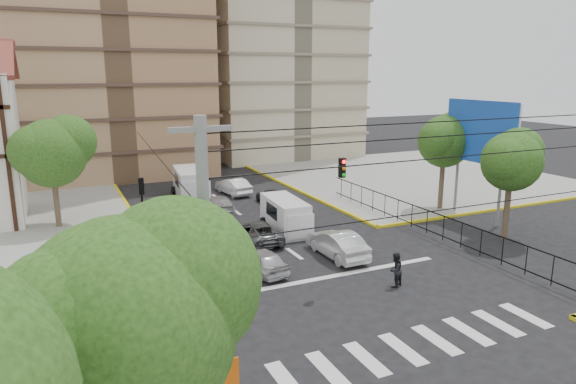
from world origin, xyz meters
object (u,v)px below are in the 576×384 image
van_left_lane (191,185)px  van_right_lane (287,216)px  car_silver_front_left (261,260)px  car_white_front_right (337,244)px  pedestrian_crosswalk (395,270)px  traffic_light_nw (142,204)px

van_left_lane → van_right_lane: bearing=-67.7°
van_right_lane → car_silver_front_left: bearing=-121.8°
car_white_front_right → pedestrian_crosswalk: size_ratio=2.69×
traffic_light_nw → van_left_lane: bearing=65.1°
traffic_light_nw → pedestrian_crosswalk: 13.76m
traffic_light_nw → car_silver_front_left: 7.22m
traffic_light_nw → pedestrian_crosswalk: bearing=-41.3°
van_right_lane → pedestrian_crosswalk: (1.08, -10.07, -0.19)m
traffic_light_nw → van_left_lane: traffic_light_nw is taller
van_right_lane → pedestrian_crosswalk: van_right_lane is taller
van_left_lane → car_silver_front_left: size_ratio=1.47×
car_white_front_right → van_right_lane: bearing=-83.9°
van_right_lane → car_white_front_right: bearing=-79.3°
traffic_light_nw → car_silver_front_left: traffic_light_nw is taller
van_left_lane → car_silver_front_left: (-0.77, -17.07, -0.53)m
pedestrian_crosswalk → van_right_lane: bearing=-105.7°
van_right_lane → van_left_lane: 11.87m
car_white_front_right → pedestrian_crosswalk: 4.76m
van_right_lane → car_silver_front_left: size_ratio=1.28×
van_left_lane → car_white_front_right: (3.95, -16.73, -0.42)m
traffic_light_nw → van_right_lane: traffic_light_nw is taller
van_right_lane → car_silver_front_left: 7.00m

